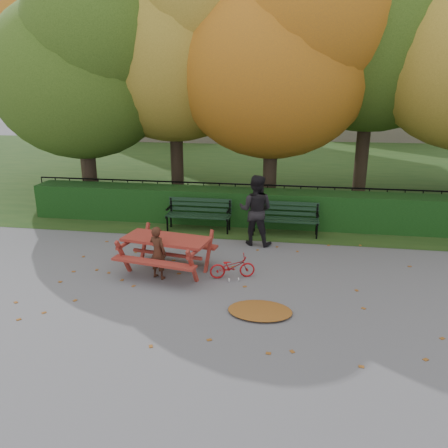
% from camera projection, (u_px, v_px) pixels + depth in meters
% --- Properties ---
extents(ground, '(90.00, 90.00, 0.00)m').
position_uv_depth(ground, '(223.00, 291.00, 8.70)').
color(ground, slate).
rests_on(ground, ground).
extents(grass_strip, '(90.00, 90.00, 0.00)m').
position_uv_depth(grass_strip, '(269.00, 167.00, 21.86)').
color(grass_strip, '#1B3914').
rests_on(grass_strip, ground).
extents(building_left, '(10.00, 7.00, 15.00)m').
position_uv_depth(building_left, '(161.00, 34.00, 32.25)').
color(building_left, '#C4B19A').
rests_on(building_left, ground).
extents(building_right, '(9.00, 6.00, 12.00)m').
position_uv_depth(building_right, '(393.00, 55.00, 31.97)').
color(building_right, '#C4B19A').
rests_on(building_right, ground).
extents(hedge, '(13.00, 0.90, 1.00)m').
position_uv_depth(hedge, '(248.00, 207.00, 12.78)').
color(hedge, black).
rests_on(hedge, ground).
extents(iron_fence, '(14.00, 0.04, 1.02)m').
position_uv_depth(iron_fence, '(251.00, 199.00, 13.52)').
color(iron_fence, black).
rests_on(iron_fence, ground).
extents(tree_a, '(5.88, 5.60, 7.48)m').
position_uv_depth(tree_a, '(86.00, 64.00, 13.37)').
color(tree_a, black).
rests_on(tree_a, ground).
extents(tree_b, '(6.72, 6.40, 8.79)m').
position_uv_depth(tree_b, '(182.00, 36.00, 13.77)').
color(tree_b, black).
rests_on(tree_b, ground).
extents(tree_c, '(6.30, 6.00, 8.00)m').
position_uv_depth(tree_c, '(285.00, 52.00, 12.71)').
color(tree_c, black).
rests_on(tree_c, ground).
extents(tree_d, '(7.14, 6.80, 9.58)m').
position_uv_depth(tree_d, '(390.00, 13.00, 13.08)').
color(tree_d, black).
rests_on(tree_d, ground).
extents(tree_f, '(6.93, 6.60, 9.19)m').
position_uv_depth(tree_f, '(79.00, 36.00, 16.75)').
color(tree_f, black).
rests_on(tree_f, ground).
extents(bench_left, '(1.80, 0.57, 0.88)m').
position_uv_depth(bench_left, '(199.00, 212.00, 12.22)').
color(bench_left, black).
rests_on(bench_left, ground).
extents(bench_right, '(1.80, 0.57, 0.88)m').
position_uv_depth(bench_right, '(285.00, 216.00, 11.85)').
color(bench_right, black).
rests_on(bench_right, ground).
extents(picnic_table, '(2.07, 1.78, 0.90)m').
position_uv_depth(picnic_table, '(167.00, 245.00, 9.40)').
color(picnic_table, maroon).
rests_on(picnic_table, ground).
extents(leaf_pile, '(1.29, 0.99, 0.08)m').
position_uv_depth(leaf_pile, '(260.00, 311.00, 7.84)').
color(leaf_pile, brown).
rests_on(leaf_pile, ground).
extents(leaf_scatter, '(9.00, 5.70, 0.01)m').
position_uv_depth(leaf_scatter, '(226.00, 284.00, 8.98)').
color(leaf_scatter, brown).
rests_on(leaf_scatter, ground).
extents(child, '(0.49, 0.41, 1.14)m').
position_uv_depth(child, '(158.00, 253.00, 9.11)').
color(child, '#3C1E13').
rests_on(child, ground).
extents(adult, '(0.97, 0.80, 1.80)m').
position_uv_depth(adult, '(256.00, 210.00, 10.99)').
color(adult, black).
rests_on(adult, ground).
extents(bicycle, '(1.02, 0.60, 0.50)m').
position_uv_depth(bicycle, '(232.00, 267.00, 9.21)').
color(bicycle, '#A90F13').
rests_on(bicycle, ground).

